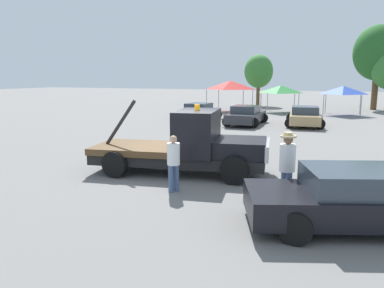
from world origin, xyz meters
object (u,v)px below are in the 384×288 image
at_px(parked_car_charcoal, 246,115).
at_px(canopy_tent_red, 230,85).
at_px(parked_car_navy, 200,112).
at_px(traffic_cone, 236,142).
at_px(parked_car_tan, 305,116).
at_px(canopy_tent_green, 281,89).
at_px(canopy_tent_blue, 343,90).
at_px(person_near_truck, 287,162).
at_px(tree_center, 259,71).
at_px(person_at_hood, 173,160).
at_px(tow_truck, 189,147).
at_px(foreground_car, 367,199).
at_px(tree_right, 378,53).

height_order(parked_car_charcoal, canopy_tent_red, canopy_tent_red).
height_order(parked_car_navy, traffic_cone, parked_car_navy).
height_order(parked_car_tan, canopy_tent_green, canopy_tent_green).
relative_size(parked_car_navy, canopy_tent_blue, 1.50).
xyz_separation_m(person_near_truck, canopy_tent_red, (-9.26, 25.23, 1.37)).
bearing_deg(canopy_tent_green, parked_car_charcoal, -93.22).
xyz_separation_m(person_near_truck, parked_car_tan, (-1.35, 16.56, -0.48)).
height_order(tree_center, traffic_cone, tree_center).
relative_size(person_near_truck, person_at_hood, 1.16).
bearing_deg(canopy_tent_red, tow_truck, -76.29).
distance_m(canopy_tent_green, traffic_cone, 18.87).
bearing_deg(canopy_tent_green, person_at_hood, -86.88).
distance_m(person_at_hood, canopy_tent_red, 26.13).
relative_size(foreground_car, traffic_cone, 10.27).
bearing_deg(parked_car_navy, canopy_tent_red, 3.08).
bearing_deg(canopy_tent_blue, foreground_car, -87.70).
distance_m(tow_truck, canopy_tent_red, 24.00).
height_order(parked_car_charcoal, canopy_tent_green, canopy_tent_green).
xyz_separation_m(person_at_hood, canopy_tent_blue, (3.99, 25.47, 1.20)).
distance_m(person_at_hood, parked_car_tan, 16.80).
height_order(tow_truck, tree_center, tree_center).
xyz_separation_m(tow_truck, parked_car_charcoal, (-1.59, 13.70, -0.29)).
xyz_separation_m(person_at_hood, tree_right, (6.81, 32.50, 4.63)).
height_order(person_near_truck, canopy_tent_red, canopy_tent_red).
distance_m(tow_truck, canopy_tent_green, 24.01).
distance_m(parked_car_tan, tree_right, 17.28).
bearing_deg(tow_truck, person_near_truck, -39.18).
xyz_separation_m(tow_truck, canopy_tent_blue, (4.40, 23.37, 1.22)).
height_order(canopy_tent_red, canopy_tent_blue, canopy_tent_red).
bearing_deg(canopy_tent_blue, person_near_truck, -91.84).
bearing_deg(parked_car_navy, parked_car_charcoal, -102.91).
distance_m(parked_car_charcoal, parked_car_tan, 3.93).
distance_m(person_near_truck, person_at_hood, 3.19).
height_order(parked_car_tan, tree_right, tree_right).
relative_size(canopy_tent_green, tree_center, 0.53).
relative_size(person_at_hood, parked_car_tan, 0.34).
relative_size(foreground_car, canopy_tent_blue, 1.89).
bearing_deg(tree_center, tree_right, -3.97).
bearing_deg(foreground_car, canopy_tent_green, 82.79).
bearing_deg(person_near_truck, traffic_cone, 76.42).
bearing_deg(foreground_car, person_at_hood, 150.81).
relative_size(tow_truck, tree_right, 0.76).
distance_m(person_near_truck, parked_car_charcoal, 16.50).
bearing_deg(tree_right, tow_truck, -103.36).
xyz_separation_m(person_near_truck, canopy_tent_green, (-4.60, 25.92, 1.02)).
relative_size(canopy_tent_red, canopy_tent_blue, 1.21).
bearing_deg(canopy_tent_blue, parked_car_charcoal, -121.78).
bearing_deg(canopy_tent_red, tree_right, 28.95).
relative_size(foreground_car, canopy_tent_green, 1.85).
xyz_separation_m(foreground_car, canopy_tent_red, (-11.13, 26.11, 1.85)).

